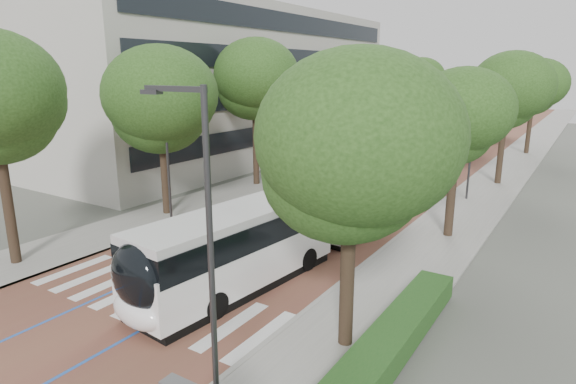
# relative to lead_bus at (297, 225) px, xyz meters

# --- Properties ---
(ground) EXTENTS (160.00, 160.00, 0.00)m
(ground) POSITION_rel_lead_bus_xyz_m (-2.67, -7.31, -1.63)
(ground) COLOR #51544C
(ground) RESTS_ON ground
(road) EXTENTS (11.00, 140.00, 0.02)m
(road) POSITION_rel_lead_bus_xyz_m (-2.67, 32.69, -1.62)
(road) COLOR brown
(road) RESTS_ON ground
(sidewalk_left) EXTENTS (4.00, 140.00, 0.12)m
(sidewalk_left) POSITION_rel_lead_bus_xyz_m (-10.17, 32.69, -1.57)
(sidewalk_left) COLOR gray
(sidewalk_left) RESTS_ON ground
(sidewalk_right) EXTENTS (4.00, 140.00, 0.12)m
(sidewalk_right) POSITION_rel_lead_bus_xyz_m (4.83, 32.69, -1.57)
(sidewalk_right) COLOR gray
(sidewalk_right) RESTS_ON ground
(kerb_left) EXTENTS (0.20, 140.00, 0.14)m
(kerb_left) POSITION_rel_lead_bus_xyz_m (-8.27, 32.69, -1.57)
(kerb_left) COLOR gray
(kerb_left) RESTS_ON ground
(kerb_right) EXTENTS (0.20, 140.00, 0.14)m
(kerb_right) POSITION_rel_lead_bus_xyz_m (2.93, 32.69, -1.57)
(kerb_right) COLOR gray
(kerb_right) RESTS_ON ground
(zebra_crossing) EXTENTS (10.55, 3.60, 0.01)m
(zebra_crossing) POSITION_rel_lead_bus_xyz_m (-2.47, -6.31, -1.60)
(zebra_crossing) COLOR silver
(zebra_crossing) RESTS_ON ground
(lane_line_left) EXTENTS (0.12, 126.00, 0.01)m
(lane_line_left) POSITION_rel_lead_bus_xyz_m (-4.27, 32.69, -1.60)
(lane_line_left) COLOR #2356B3
(lane_line_left) RESTS_ON road
(lane_line_right) EXTENTS (0.12, 126.00, 0.01)m
(lane_line_right) POSITION_rel_lead_bus_xyz_m (-1.07, 32.69, -1.60)
(lane_line_right) COLOR #2356B3
(lane_line_right) RESTS_ON road
(office_building) EXTENTS (18.11, 40.00, 14.00)m
(office_building) POSITION_rel_lead_bus_xyz_m (-22.14, 20.69, 5.37)
(office_building) COLOR #A9A69D
(office_building) RESTS_ON ground
(hedge) EXTENTS (1.20, 14.00, 0.80)m
(hedge) POSITION_rel_lead_bus_xyz_m (6.43, -7.31, -1.11)
(hedge) COLOR #1B4A19
(hedge) RESTS_ON sidewalk_right
(streetlight_near) EXTENTS (1.82, 0.20, 8.00)m
(streetlight_near) POSITION_rel_lead_bus_xyz_m (3.95, -10.31, 3.19)
(streetlight_near) COLOR #323235
(streetlight_near) RESTS_ON sidewalk_right
(streetlight_far) EXTENTS (1.82, 0.20, 8.00)m
(streetlight_far) POSITION_rel_lead_bus_xyz_m (3.95, 14.69, 3.19)
(streetlight_far) COLOR #323235
(streetlight_far) RESTS_ON sidewalk_right
(lamp_post_left) EXTENTS (0.14, 0.14, 8.00)m
(lamp_post_left) POSITION_rel_lead_bus_xyz_m (-8.77, 0.69, 2.49)
(lamp_post_left) COLOR #323235
(lamp_post_left) RESTS_ON sidewalk_left
(trees_left) EXTENTS (6.41, 61.05, 10.03)m
(trees_left) POSITION_rel_lead_bus_xyz_m (-10.17, 18.40, 5.23)
(trees_left) COLOR black
(trees_left) RESTS_ON ground
(trees_right) EXTENTS (5.78, 47.77, 9.15)m
(trees_right) POSITION_rel_lead_bus_xyz_m (5.03, 15.61, 4.68)
(trees_right) COLOR black
(trees_right) RESTS_ON ground
(lead_bus) EXTENTS (4.37, 18.55, 3.20)m
(lead_bus) POSITION_rel_lead_bus_xyz_m (0.00, 0.00, 0.00)
(lead_bus) COLOR black
(lead_bus) RESTS_ON ground
(bus_queued_0) EXTENTS (3.19, 12.52, 3.20)m
(bus_queued_0) POSITION_rel_lead_bus_xyz_m (-0.48, 15.81, -0.00)
(bus_queued_0) COLOR white
(bus_queued_0) RESTS_ON ground
(bus_queued_1) EXTENTS (3.01, 12.49, 3.20)m
(bus_queued_1) POSITION_rel_lead_bus_xyz_m (-0.90, 29.35, -0.00)
(bus_queued_1) COLOR white
(bus_queued_1) RESTS_ON ground
(bus_queued_2) EXTENTS (3.02, 12.49, 3.20)m
(bus_queued_2) POSITION_rel_lead_bus_xyz_m (-0.80, 42.32, -0.00)
(bus_queued_2) COLOR white
(bus_queued_2) RESTS_ON ground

